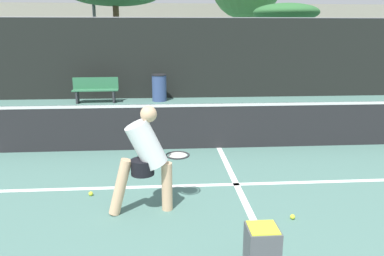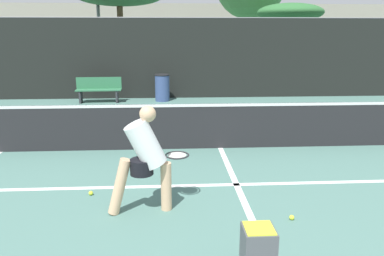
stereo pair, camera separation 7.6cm
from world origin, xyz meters
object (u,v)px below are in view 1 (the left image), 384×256
Objects in this scene: courtside_bench at (96,89)px; trash_bin at (159,88)px; player_practicing at (146,156)px; parked_car at (89,71)px.

courtside_bench is 1.65× the size of trash_bin.
player_practicing is 1.55× the size of trash_bin.
trash_bin is (0.07, 8.45, -0.31)m from player_practicing.
player_practicing is 8.46m from trash_bin.
trash_bin is at bearing -53.90° from parked_car.
player_practicing is 0.94× the size of courtside_bench.
trash_bin is (2.18, 0.15, 0.01)m from courtside_bench.
player_practicing is 0.32× the size of parked_car.
player_practicing reaches higher than trash_bin.
trash_bin is 0.21× the size of parked_car.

